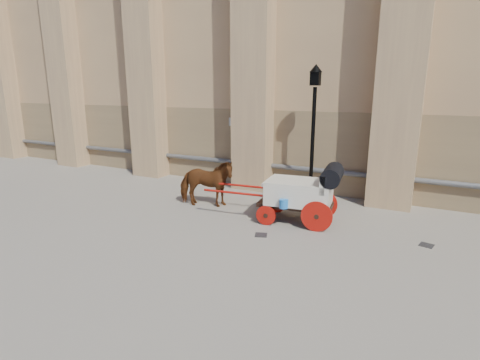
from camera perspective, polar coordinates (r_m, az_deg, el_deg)
The scene contains 6 objects.
ground at distance 11.16m, azimuth -1.35°, elevation -6.15°, with size 90.00×90.00×0.00m, color slate.
horse at distance 12.26m, azimuth -5.22°, elevation -0.49°, with size 0.85×1.87×1.58m, color #5C2E13.
carriage at distance 10.88m, azimuth 9.68°, elevation -1.69°, with size 4.08×1.56×1.74m.
street_lamp at distance 12.86m, azimuth 11.08°, elevation 7.47°, with size 0.43×0.43×4.56m.
drain_grate_near at distance 10.10m, azimuth 3.22°, elevation -8.36°, with size 0.32×0.32×0.01m, color black.
drain_grate_far at distance 10.56m, azimuth 26.54°, elevation -8.87°, with size 0.32×0.32×0.01m, color black.
Camera 1 is at (4.99, -9.22, 3.85)m, focal length 28.00 mm.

